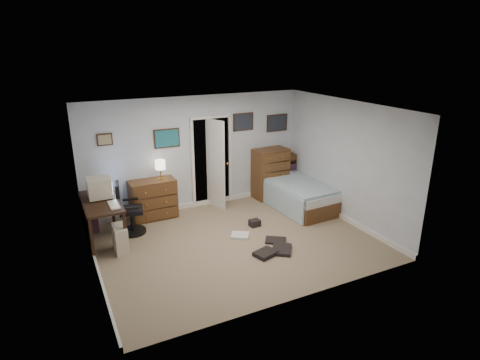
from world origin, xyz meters
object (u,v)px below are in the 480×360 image
object	(u,v)px
low_dresser	(153,199)
tall_dresser	(270,173)
office_chair	(128,214)
computer_desk	(96,211)
bed	(296,194)

from	to	relation	value
low_dresser	tall_dresser	xyz separation A→B (m)	(2.85, -0.02, 0.18)
low_dresser	office_chair	bearing A→B (deg)	-141.68
computer_desk	bed	size ratio (longest dim) A/B	0.70
office_chair	tall_dresser	world-z (taller)	tall_dresser
office_chair	bed	world-z (taller)	office_chair
computer_desk	bed	distance (m)	4.30
computer_desk	tall_dresser	size ratio (longest dim) A/B	1.18
tall_dresser	bed	xyz separation A→B (m)	(0.22, -0.79, -0.29)
tall_dresser	office_chair	bearing A→B (deg)	-175.42
low_dresser	tall_dresser	world-z (taller)	tall_dresser
computer_desk	tall_dresser	distance (m)	4.11
office_chair	tall_dresser	distance (m)	3.52
low_dresser	tall_dresser	distance (m)	2.86
bed	office_chair	bearing A→B (deg)	172.56
computer_desk	low_dresser	world-z (taller)	low_dresser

